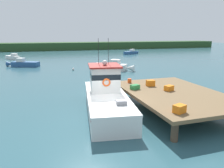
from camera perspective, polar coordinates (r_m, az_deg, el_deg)
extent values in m
plane|color=#2D5660|center=(13.75, -1.34, -8.53)|extent=(200.00, 200.00, 0.00)
cylinder|color=#4C3D2D|center=(10.98, 16.29, -12.01)|extent=(0.36, 0.36, 1.00)
cylinder|color=#4C3D2D|center=(17.95, 1.75, -1.65)|extent=(0.36, 0.36, 1.00)
cylinder|color=#4C3D2D|center=(20.22, 15.80, -0.46)|extent=(0.36, 0.36, 1.00)
cube|color=brown|center=(15.36, 16.11, -2.39)|extent=(6.00, 9.00, 0.20)
cube|color=white|center=(14.29, -1.42, -5.33)|extent=(3.70, 8.29, 1.10)
cone|color=white|center=(18.97, -3.29, -0.70)|extent=(1.36, 1.95, 1.10)
cube|color=#A31919|center=(14.15, -1.43, -3.60)|extent=(3.70, 8.13, 0.12)
cube|color=white|center=(14.11, -1.43, -2.98)|extent=(3.74, 8.30, 0.12)
cube|color=silver|center=(15.06, -2.03, 1.34)|extent=(2.22, 2.47, 1.80)
cube|color=black|center=(15.00, -2.04, 2.52)|extent=(2.24, 2.49, 0.36)
cube|color=maroon|center=(14.90, -2.06, 4.92)|extent=(2.50, 2.80, 0.10)
sphere|color=white|center=(14.57, -1.93, 5.65)|extent=(0.36, 0.36, 0.36)
cylinder|color=black|center=(15.25, -3.63, 8.69)|extent=(0.03, 0.03, 1.80)
cylinder|color=black|center=(15.33, -0.99, 8.73)|extent=(0.03, 0.03, 1.80)
cube|color=#939399|center=(12.08, 2.49, -5.18)|extent=(0.66, 0.53, 0.36)
torus|color=orange|center=(11.41, -1.65, -6.91)|extent=(0.64, 0.64, 0.12)
torus|color=#EA5119|center=(13.95, -1.48, 0.40)|extent=(0.55, 0.18, 0.54)
cube|color=#2D8442|center=(15.51, 6.13, -0.79)|extent=(0.71, 0.61, 0.33)
cube|color=orange|center=(11.38, 17.49, -6.29)|extent=(0.72, 0.62, 0.41)
cube|color=orange|center=(15.56, 14.89, -1.05)|extent=(0.72, 0.63, 0.36)
cube|color=orange|center=(16.64, 10.18, 0.24)|extent=(0.62, 0.47, 0.44)
cylinder|color=#E04C19|center=(17.54, 4.67, 0.88)|extent=(0.32, 0.32, 0.34)
cube|color=#285184|center=(56.80, 4.87, 8.28)|extent=(4.09, 2.88, 0.72)
cone|color=#285184|center=(58.68, 6.47, 8.40)|extent=(1.20, 1.08, 0.72)
cube|color=silver|center=(57.28, 5.34, 8.94)|extent=(1.33, 1.34, 0.54)
cube|color=white|center=(31.23, -0.61, 4.57)|extent=(4.74, 4.31, 0.89)
cone|color=white|center=(30.19, 4.74, 4.23)|extent=(1.50, 1.46, 0.89)
cube|color=silver|center=(30.80, 0.86, 5.91)|extent=(1.73, 1.73, 0.66)
cube|color=#285184|center=(37.22, -21.98, 4.91)|extent=(4.43, 3.00, 0.77)
cone|color=#285184|center=(38.57, -25.45, 4.85)|extent=(1.29, 1.14, 0.77)
cube|color=silver|center=(37.51, -23.07, 5.92)|extent=(1.42, 1.43, 0.58)
cube|color=white|center=(49.29, -24.88, 6.39)|extent=(3.23, 3.91, 0.71)
cone|color=white|center=(47.15, -23.50, 6.27)|extent=(1.14, 1.20, 0.71)
cube|color=silver|center=(48.63, -24.57, 7.08)|extent=(1.37, 1.36, 0.53)
sphere|color=silver|center=(31.44, -10.28, 3.92)|extent=(0.34, 0.34, 0.34)
sphere|color=#EA5B19|center=(33.53, 0.38, 4.83)|extent=(0.50, 0.50, 0.50)
sphere|color=silver|center=(36.81, -2.17, 5.50)|extent=(0.42, 0.42, 0.42)
cube|color=#284723|center=(74.46, -14.98, 9.67)|extent=(120.00, 8.00, 2.40)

